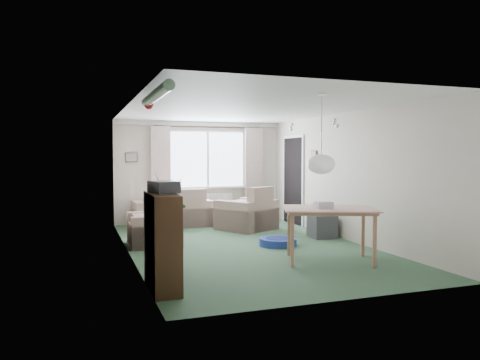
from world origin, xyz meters
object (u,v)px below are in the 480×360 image
object	(u,v)px
tv_cube	(322,226)
pet_bed	(278,242)
armchair_left	(154,222)
sofa	(172,207)
bookshelf	(162,241)
dining_table	(329,235)
armchair_corner	(246,208)
coffee_table	(217,216)
houseplant	(167,222)

from	to	relation	value
tv_cube	pet_bed	size ratio (longest dim) A/B	0.75
armchair_left	tv_cube	distance (m)	3.22
tv_cube	pet_bed	world-z (taller)	tv_cube
sofa	bookshelf	bearing A→B (deg)	75.55
dining_table	sofa	bearing A→B (deg)	109.83
armchair_corner	coffee_table	world-z (taller)	armchair_corner
armchair_left	coffee_table	size ratio (longest dim) A/B	1.00
coffee_table	tv_cube	bearing A→B (deg)	-56.65
sofa	bookshelf	xyz separation A→B (m)	(-1.08, -4.90, 0.15)
houseplant	coffee_table	bearing A→B (deg)	63.69
dining_table	houseplant	bearing A→B (deg)	170.81
armchair_corner	tv_cube	distance (m)	1.79
armchair_left	bookshelf	bearing A→B (deg)	-6.35
houseplant	dining_table	world-z (taller)	houseplant
bookshelf	tv_cube	xyz separation A→B (m)	(3.54, 2.48, -0.35)
houseplant	pet_bed	size ratio (longest dim) A/B	1.99
houseplant	dining_table	distance (m)	2.42
tv_cube	coffee_table	bearing A→B (deg)	128.09
armchair_left	dining_table	world-z (taller)	armchair_left
armchair_left	houseplant	size ratio (longest dim) A/B	0.70
houseplant	pet_bed	distance (m)	2.44
tv_cube	sofa	bearing A→B (deg)	140.19
houseplant	tv_cube	bearing A→B (deg)	24.07
bookshelf	dining_table	world-z (taller)	bookshelf
pet_bed	houseplant	bearing A→B (deg)	-155.10
armchair_left	pet_bed	size ratio (longest dim) A/B	1.39
armchair_left	houseplant	bearing A→B (deg)	-2.41
bookshelf	houseplant	bearing A→B (deg)	76.88
armchair_corner	coffee_table	distance (m)	0.94
pet_bed	armchair_corner	bearing A→B (deg)	86.84
sofa	pet_bed	size ratio (longest dim) A/B	2.58
houseplant	dining_table	xyz separation A→B (m)	(2.38, -0.38, -0.26)
houseplant	pet_bed	world-z (taller)	houseplant
dining_table	pet_bed	distance (m)	1.44
sofa	armchair_corner	xyz separation A→B (m)	(1.42, -0.99, 0.04)
armchair_left	bookshelf	size ratio (longest dim) A/B	0.80
bookshelf	pet_bed	world-z (taller)	bookshelf
bookshelf	dining_table	distance (m)	2.70
houseplant	bookshelf	bearing A→B (deg)	-103.70
armchair_corner	armchair_left	bearing A→B (deg)	-1.09
tv_cube	armchair_left	bearing A→B (deg)	179.28
houseplant	tv_cube	xyz separation A→B (m)	(3.29, 1.47, -0.43)
houseplant	pet_bed	bearing A→B (deg)	24.90
armchair_corner	coffee_table	xyz separation A→B (m)	(-0.43, 0.79, -0.26)
armchair_left	coffee_table	bearing A→B (deg)	138.53
armchair_corner	armchair_left	world-z (taller)	armchair_corner
coffee_table	pet_bed	world-z (taller)	coffee_table
coffee_table	dining_table	size ratio (longest dim) A/B	0.73
sofa	dining_table	size ratio (longest dim) A/B	1.35
coffee_table	dining_table	xyz separation A→B (m)	(0.55, -4.08, 0.19)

